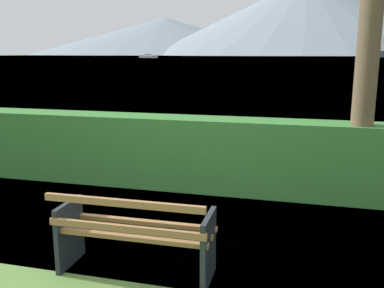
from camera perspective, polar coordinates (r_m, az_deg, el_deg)
ground_plane at (r=4.49m, az=-7.31°, el=-16.61°), size 1400.00×1400.00×0.00m
water_surface at (r=313.44m, az=14.67°, el=11.32°), size 620.00×620.00×0.00m
park_bench at (r=4.26m, az=-7.75°, el=-11.98°), size 1.55×0.59×0.87m
hedge_row at (r=6.78m, az=1.32°, el=-1.31°), size 9.01×0.64×1.15m
sailboat_mid at (r=208.93m, az=-5.92°, el=11.62°), size 8.69×2.50×1.88m
distant_hills at (r=559.43m, az=20.70°, el=14.85°), size 865.44×464.09×89.87m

